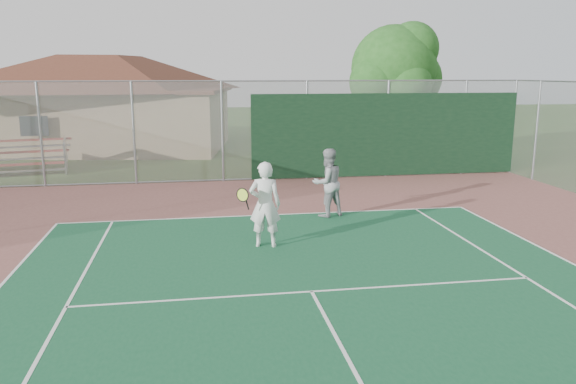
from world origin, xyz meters
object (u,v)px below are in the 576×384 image
at_px(tree, 396,71).
at_px(player_grey_back, 327,183).
at_px(clubhouse, 104,93).
at_px(bleachers, 23,156).
at_px(player_white_front, 265,205).

height_order(tree, player_grey_back, tree).
height_order(clubhouse, bleachers, clubhouse).
bearing_deg(bleachers, tree, -10.71).
bearing_deg(bleachers, player_white_front, -64.40).
relative_size(clubhouse, player_white_front, 7.29).
bearing_deg(tree, bleachers, 179.98).
height_order(tree, player_white_front, tree).
xyz_separation_m(tree, player_white_front, (-6.87, -10.95, -2.88)).
distance_m(bleachers, tree, 15.25).
bearing_deg(player_grey_back, bleachers, -60.73).
height_order(clubhouse, tree, tree).
bearing_deg(player_grey_back, clubhouse, -82.88).
xyz_separation_m(bleachers, player_grey_back, (10.01, -8.58, 0.26)).
bearing_deg(clubhouse, tree, -18.62).
xyz_separation_m(tree, player_grey_back, (-4.91, -8.57, -2.93)).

